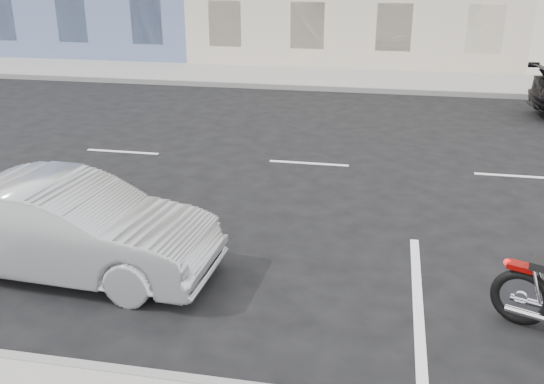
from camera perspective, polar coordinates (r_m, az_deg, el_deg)
The scene contains 4 objects.
ground at distance 12.13m, azimuth 12.90°, elevation 2.06°, with size 120.00×120.00×0.00m, color black.
sidewalk_far at distance 21.02m, azimuth -1.49°, elevation 10.88°, with size 80.00×3.40×0.15m, color gray.
curb_far at distance 19.39m, azimuth -2.59°, elevation 9.99°, with size 80.00×0.12×0.16m, color gray.
sedan_silver at distance 8.22m, azimuth -18.65°, elevation -3.19°, with size 1.36×3.89×1.28m, color #A2A6AA.
Camera 1 is at (-0.52, -11.48, 3.90)m, focal length 40.00 mm.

